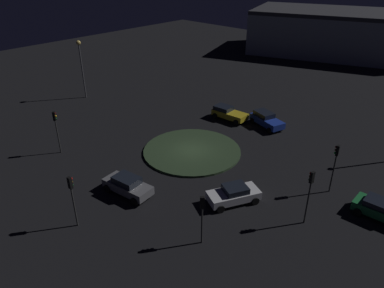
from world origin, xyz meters
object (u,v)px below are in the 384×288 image
traffic_light_west (72,192)px  car_blue (266,119)px  car_yellow (229,113)px  streetlamp_north (81,58)px  car_green (383,210)px  traffic_light_southwest (202,210)px  car_grey (127,185)px  traffic_light_south_near (335,159)px  traffic_light_south (310,187)px  traffic_light_northwest (56,124)px  store_building (334,32)px  car_white (234,194)px

traffic_light_west → car_blue: bearing=-7.4°
car_yellow → streetlamp_north: 21.07m
car_green → traffic_light_southwest: 14.09m
car_grey → traffic_light_west: 5.52m
traffic_light_south_near → traffic_light_southwest: bearing=60.2°
car_grey → streetlamp_north: streetlamp_north is taller
streetlamp_north → car_blue: bearing=-69.0°
traffic_light_south → car_grey: bearing=37.5°
traffic_light_west → traffic_light_south: (11.70, -12.08, 0.17)m
car_grey → car_yellow: 18.19m
car_green → traffic_light_northwest: size_ratio=0.96×
store_building → traffic_light_west: bearing=78.8°
car_white → traffic_light_south_near: 8.68m
car_white → car_yellow: (12.80, 10.53, 0.03)m
streetlamp_north → store_building: size_ratio=0.23×
traffic_light_south_near → traffic_light_northwest: bearing=15.6°
car_white → traffic_light_southwest: traffic_light_southwest is taller
traffic_light_west → traffic_light_south: size_ratio=0.94×
car_green → traffic_light_south_near: size_ratio=0.97×
traffic_light_south → streetlamp_north: size_ratio=0.57×
car_green → traffic_light_south: bearing=-133.3°
car_yellow → traffic_light_southwest: bearing=-59.7°
car_green → traffic_light_northwest: traffic_light_northwest is taller
car_white → car_yellow: 16.57m
car_grey → traffic_light_west: size_ratio=1.07×
car_grey → traffic_light_southwest: size_ratio=1.16×
traffic_light_northwest → traffic_light_south: bearing=-27.2°
streetlamp_north → store_building: (47.13, -13.95, -1.40)m
traffic_light_west → store_building: bearing=2.1°
car_blue → store_building: bearing=122.1°
car_blue → car_green: car_blue is taller
car_yellow → traffic_light_northwest: 19.59m
car_white → traffic_light_south: bearing=133.2°
traffic_light_west → car_green: bearing=-51.0°
car_yellow → store_building: (39.55, 5.15, 3.29)m
traffic_light_northwest → traffic_light_south: traffic_light_south is taller
traffic_light_northwest → traffic_light_south_near: 25.69m
traffic_light_west → traffic_light_southwest: bearing=-64.2°
traffic_light_west → streetlamp_north: size_ratio=0.54×
traffic_light_southwest → traffic_light_south: 7.98m
traffic_light_southwest → streetlamp_north: bearing=25.3°
traffic_light_south → traffic_light_south_near: (5.13, 0.39, -0.05)m
car_blue → car_white: car_blue is taller
traffic_light_south → streetlamp_north: streetlamp_north is taller
traffic_light_south → store_building: (50.78, 21.07, 0.91)m
store_building → car_green: bearing=99.0°
traffic_light_west → store_building: (62.48, 8.99, 1.08)m
car_green → store_building: size_ratio=0.13×
car_green → traffic_light_west: bearing=-136.2°
car_grey → traffic_light_southwest: 8.59m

